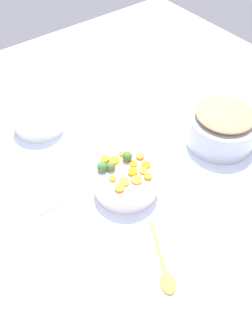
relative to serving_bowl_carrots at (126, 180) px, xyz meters
name	(u,v)px	position (x,y,z in m)	size (l,w,h in m)	color
tabletop	(125,192)	(-0.01, 0.01, -0.06)	(2.40, 2.40, 0.02)	white
serving_bowl_carrots	(126,180)	(0.00, 0.00, 0.00)	(0.23, 0.23, 0.11)	white
metal_pot	(221,129)	(-0.03, -0.46, 0.01)	(0.28, 0.28, 0.13)	#B4B7C3
stuffing_mound	(226,114)	(-0.03, -0.46, 0.09)	(0.23, 0.23, 0.04)	tan
carrot_slice_0	(122,154)	(0.07, -0.03, 0.06)	(0.02, 0.02, 0.01)	orange
carrot_slice_1	(140,156)	(0.02, -0.08, 0.06)	(0.03, 0.03, 0.01)	orange
carrot_slice_2	(105,159)	(0.08, 0.03, 0.06)	(0.03, 0.03, 0.01)	orange
carrot_slice_3	(143,171)	(-0.04, -0.04, 0.06)	(0.03, 0.03, 0.01)	orange
carrot_slice_4	(114,160)	(0.06, 0.01, 0.06)	(0.04, 0.04, 0.01)	orange
carrot_slice_5	(124,182)	(-0.04, 0.04, 0.06)	(0.04, 0.04, 0.01)	orange
carrot_slice_6	(148,177)	(-0.07, -0.04, 0.06)	(0.03, 0.03, 0.01)	orange
carrot_slice_7	(113,179)	(-0.01, 0.06, 0.06)	(0.02, 0.02, 0.01)	orange
carrot_slice_8	(133,164)	(0.00, -0.04, 0.06)	(0.03, 0.03, 0.01)	orange
carrot_slice_9	(146,165)	(-0.03, -0.07, 0.06)	(0.03, 0.03, 0.01)	orange
carrot_slice_10	(132,172)	(-0.02, -0.01, 0.06)	(0.04, 0.04, 0.01)	orange
carrot_slice_11	(137,180)	(-0.06, 0.00, 0.06)	(0.04, 0.04, 0.01)	orange
carrot_slice_12	(119,188)	(-0.06, 0.07, 0.06)	(0.03, 0.03, 0.01)	orange
brussels_sprout_0	(127,156)	(0.04, -0.03, 0.07)	(0.04, 0.04, 0.04)	#4C702B
brussels_sprout_1	(111,166)	(0.03, 0.04, 0.07)	(0.03, 0.03, 0.03)	#537232
brussels_sprout_2	(102,167)	(0.05, 0.07, 0.07)	(0.04, 0.04, 0.04)	#437539
wooden_spoon	(165,272)	(-0.34, 0.10, -0.05)	(0.24, 0.14, 0.01)	#BB9042
casserole_dish	(38,116)	(0.50, 0.09, 0.00)	(0.21, 0.21, 0.11)	white
dish_towel	(41,196)	(0.16, 0.27, -0.05)	(0.15, 0.10, 0.01)	#C2B392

